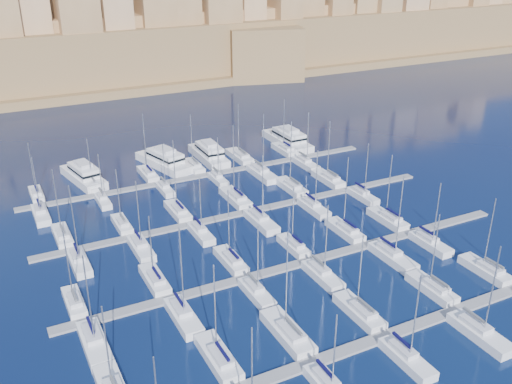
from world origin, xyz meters
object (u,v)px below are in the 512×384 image
motor_yacht_a (84,175)px  motor_yacht_c (209,153)px  sailboat_4 (432,288)px  sailboat_2 (288,333)px  motor_yacht_d (288,139)px  motor_yacht_b (164,160)px

motor_yacht_a → motor_yacht_c: 30.70m
motor_yacht_c → sailboat_4: bearing=-83.2°
sailboat_2 → motor_yacht_d: sailboat_2 is taller
motor_yacht_b → motor_yacht_c: (11.38, -0.60, 0.00)m
motor_yacht_a → motor_yacht_b: 19.32m
motor_yacht_c → motor_yacht_d: (23.19, 0.97, 0.00)m
motor_yacht_b → motor_yacht_d: bearing=0.6°
sailboat_2 → motor_yacht_b: (5.80, 69.73, 0.95)m
sailboat_2 → motor_yacht_c: sailboat_2 is taller
motor_yacht_b → motor_yacht_c: size_ratio=1.12×
motor_yacht_b → motor_yacht_d: size_ratio=1.00×
sailboat_4 → motor_yacht_d: size_ratio=0.74×
motor_yacht_a → motor_yacht_d: (53.89, 1.07, 0.00)m
motor_yacht_a → motor_yacht_c: bearing=0.2°
motor_yacht_b → sailboat_2: bearing=-94.8°
motor_yacht_b → motor_yacht_c: bearing=-3.0°
sailboat_2 → motor_yacht_a: size_ratio=0.98×
motor_yacht_a → motor_yacht_d: size_ratio=0.91×
sailboat_2 → motor_yacht_c: size_ratio=1.00×
motor_yacht_a → sailboat_4: bearing=-60.8°
sailboat_4 → motor_yacht_c: (-8.32, 69.81, 0.98)m
motor_yacht_d → motor_yacht_b: bearing=-179.4°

